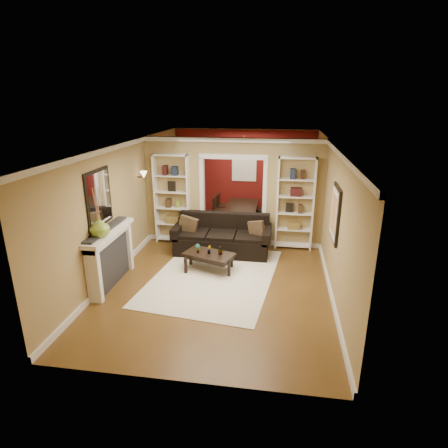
% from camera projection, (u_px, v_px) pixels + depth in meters
% --- Properties ---
extents(floor, '(8.00, 8.00, 0.00)m').
position_uv_depth(floor, '(226.00, 260.00, 8.76)').
color(floor, brown).
rests_on(floor, ground).
extents(ceiling, '(8.00, 8.00, 0.00)m').
position_uv_depth(ceiling, '(226.00, 143.00, 7.90)').
color(ceiling, white).
rests_on(ceiling, ground).
extents(wall_back, '(8.00, 0.00, 8.00)m').
position_uv_depth(wall_back, '(244.00, 172.00, 12.08)').
color(wall_back, tan).
rests_on(wall_back, ground).
extents(wall_front, '(8.00, 0.00, 8.00)m').
position_uv_depth(wall_front, '(178.00, 292.00, 4.58)').
color(wall_front, tan).
rests_on(wall_front, ground).
extents(wall_left, '(0.00, 8.00, 8.00)m').
position_uv_depth(wall_left, '(130.00, 201.00, 8.65)').
color(wall_left, tan).
rests_on(wall_left, ground).
extents(wall_right, '(0.00, 8.00, 8.00)m').
position_uv_depth(wall_right, '(330.00, 209.00, 8.01)').
color(wall_right, tan).
rests_on(wall_right, ground).
extents(partition_wall, '(4.50, 0.15, 2.70)m').
position_uv_depth(partition_wall, '(233.00, 192.00, 9.45)').
color(partition_wall, tan).
rests_on(partition_wall, floor).
extents(red_back_panel, '(4.44, 0.04, 2.64)m').
position_uv_depth(red_back_panel, '(244.00, 173.00, 12.06)').
color(red_back_panel, maroon).
rests_on(red_back_panel, floor).
extents(dining_window, '(0.78, 0.03, 0.98)m').
position_uv_depth(dining_window, '(244.00, 166.00, 11.95)').
color(dining_window, '#8CA5CC').
rests_on(dining_window, wall_back).
extents(area_rug, '(2.82, 3.67, 0.01)m').
position_uv_depth(area_rug, '(214.00, 276.00, 7.98)').
color(area_rug, white).
rests_on(area_rug, floor).
extents(sofa, '(2.35, 1.01, 0.92)m').
position_uv_depth(sofa, '(222.00, 235.00, 9.06)').
color(sofa, black).
rests_on(sofa, floor).
extents(pillow_left, '(0.45, 0.18, 0.44)m').
position_uv_depth(pillow_left, '(188.00, 225.00, 9.09)').
color(pillow_left, brown).
rests_on(pillow_left, sofa).
extents(pillow_right, '(0.40, 0.25, 0.39)m').
position_uv_depth(pillow_right, '(257.00, 230.00, 8.86)').
color(pillow_right, brown).
rests_on(pillow_right, sofa).
extents(coffee_table, '(1.19, 0.89, 0.40)m').
position_uv_depth(coffee_table, '(209.00, 262.00, 8.19)').
color(coffee_table, black).
rests_on(coffee_table, floor).
extents(plant_left, '(0.13, 0.10, 0.21)m').
position_uv_depth(plant_left, '(198.00, 248.00, 8.13)').
color(plant_left, '#336626').
rests_on(plant_left, coffee_table).
extents(plant_center, '(0.11, 0.12, 0.18)m').
position_uv_depth(plant_center, '(209.00, 250.00, 8.10)').
color(plant_center, '#336626').
rests_on(plant_center, coffee_table).
extents(plant_right, '(0.15, 0.15, 0.20)m').
position_uv_depth(plant_right, '(220.00, 250.00, 8.06)').
color(plant_right, '#336626').
rests_on(plant_right, coffee_table).
extents(bookshelf_left, '(0.90, 0.30, 2.30)m').
position_uv_depth(bookshelf_left, '(172.00, 199.00, 9.58)').
color(bookshelf_left, white).
rests_on(bookshelf_left, floor).
extents(bookshelf_right, '(0.90, 0.30, 2.30)m').
position_uv_depth(bookshelf_right, '(295.00, 204.00, 9.13)').
color(bookshelf_right, white).
rests_on(bookshelf_right, floor).
extents(fireplace, '(0.32, 1.70, 1.16)m').
position_uv_depth(fireplace, '(112.00, 258.00, 7.47)').
color(fireplace, white).
rests_on(fireplace, floor).
extents(vase, '(0.40, 0.40, 0.38)m').
position_uv_depth(vase, '(99.00, 227.00, 6.89)').
color(vase, olive).
rests_on(vase, fireplace).
extents(mirror, '(0.03, 0.95, 1.10)m').
position_uv_depth(mirror, '(99.00, 198.00, 7.10)').
color(mirror, silver).
rests_on(mirror, wall_left).
extents(wall_sconce, '(0.18, 0.18, 0.22)m').
position_uv_depth(wall_sconce, '(141.00, 176.00, 9.00)').
color(wall_sconce, '#FFE0A5').
rests_on(wall_sconce, wall_left).
extents(framed_art, '(0.04, 0.85, 1.05)m').
position_uv_depth(framed_art, '(335.00, 214.00, 7.01)').
color(framed_art, black).
rests_on(framed_art, wall_right).
extents(dining_table, '(1.65, 0.92, 0.58)m').
position_uv_depth(dining_table, '(243.00, 215.00, 11.22)').
color(dining_table, black).
rests_on(dining_table, floor).
extents(dining_chair_nw, '(0.54, 0.54, 0.92)m').
position_uv_depth(dining_chair_nw, '(223.00, 211.00, 10.96)').
color(dining_chair_nw, black).
rests_on(dining_chair_nw, floor).
extents(dining_chair_ne, '(0.49, 0.49, 0.75)m').
position_uv_depth(dining_chair_ne, '(261.00, 216.00, 10.83)').
color(dining_chair_ne, black).
rests_on(dining_chair_ne, floor).
extents(dining_chair_sw, '(0.54, 0.54, 0.87)m').
position_uv_depth(dining_chair_sw, '(226.00, 206.00, 11.53)').
color(dining_chair_sw, black).
rests_on(dining_chair_sw, floor).
extents(dining_chair_se, '(0.47, 0.47, 0.77)m').
position_uv_depth(dining_chair_se, '(262.00, 210.00, 11.39)').
color(dining_chair_se, black).
rests_on(dining_chair_se, floor).
extents(chandelier, '(0.50, 0.50, 0.30)m').
position_uv_depth(chandelier, '(240.00, 157.00, 10.64)').
color(chandelier, '#40271D').
rests_on(chandelier, ceiling).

